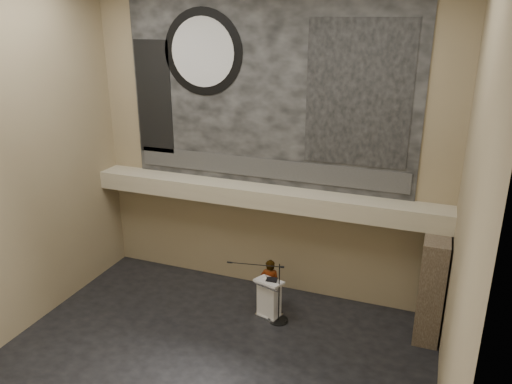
% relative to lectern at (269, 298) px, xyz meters
% --- Properties ---
extents(floor, '(10.00, 10.00, 0.00)m').
position_rel_lectern_xyz_m(floor, '(-0.67, -2.40, -0.55)').
color(floor, black).
rests_on(floor, ground).
extents(wall_back, '(10.00, 0.02, 8.50)m').
position_rel_lectern_xyz_m(wall_back, '(-0.67, 1.60, 3.70)').
color(wall_back, '#877656').
rests_on(wall_back, floor).
extents(wall_front, '(10.00, 0.02, 8.50)m').
position_rel_lectern_xyz_m(wall_front, '(-0.67, -6.40, 3.70)').
color(wall_front, '#877656').
rests_on(wall_front, floor).
extents(wall_left, '(0.02, 8.00, 8.50)m').
position_rel_lectern_xyz_m(wall_left, '(-5.67, -2.40, 3.70)').
color(wall_left, '#877656').
rests_on(wall_left, floor).
extents(wall_right, '(0.02, 8.00, 8.50)m').
position_rel_lectern_xyz_m(wall_right, '(4.33, -2.40, 3.70)').
color(wall_right, '#877656').
rests_on(wall_right, floor).
extents(soffit, '(10.00, 0.80, 0.50)m').
position_rel_lectern_xyz_m(soffit, '(-0.67, 1.20, 2.40)').
color(soffit, tan).
rests_on(soffit, wall_back).
extents(sprinkler_left, '(0.04, 0.04, 0.06)m').
position_rel_lectern_xyz_m(sprinkler_left, '(-2.27, 1.15, 2.12)').
color(sprinkler_left, '#B2893D').
rests_on(sprinkler_left, soffit).
extents(sprinkler_right, '(0.04, 0.04, 0.06)m').
position_rel_lectern_xyz_m(sprinkler_right, '(1.23, 1.15, 2.12)').
color(sprinkler_right, '#B2893D').
rests_on(sprinkler_right, soffit).
extents(banner, '(8.00, 0.05, 5.00)m').
position_rel_lectern_xyz_m(banner, '(-0.67, 1.57, 5.15)').
color(banner, black).
rests_on(banner, wall_back).
extents(banner_text_strip, '(7.76, 0.02, 0.55)m').
position_rel_lectern_xyz_m(banner_text_strip, '(-0.67, 1.53, 3.10)').
color(banner_text_strip, '#303030').
rests_on(banner_text_strip, banner).
extents(banner_clock_rim, '(2.30, 0.02, 2.30)m').
position_rel_lectern_xyz_m(banner_clock_rim, '(-2.47, 1.53, 6.15)').
color(banner_clock_rim, black).
rests_on(banner_clock_rim, banner).
extents(banner_clock_face, '(1.84, 0.02, 1.84)m').
position_rel_lectern_xyz_m(banner_clock_face, '(-2.47, 1.51, 6.15)').
color(banner_clock_face, silver).
rests_on(banner_clock_face, banner).
extents(banner_building_print, '(2.60, 0.02, 3.60)m').
position_rel_lectern_xyz_m(banner_building_print, '(1.73, 1.53, 5.25)').
color(banner_building_print, black).
rests_on(banner_building_print, banner).
extents(banner_brick_print, '(1.10, 0.02, 3.20)m').
position_rel_lectern_xyz_m(banner_brick_print, '(-4.07, 1.53, 4.85)').
color(banner_brick_print, black).
rests_on(banner_brick_print, banner).
extents(stone_pier, '(0.60, 1.40, 2.70)m').
position_rel_lectern_xyz_m(stone_pier, '(3.98, 0.75, 0.80)').
color(stone_pier, '#3E3226').
rests_on(stone_pier, floor).
extents(lectern, '(0.80, 0.66, 1.13)m').
position_rel_lectern_xyz_m(lectern, '(0.00, 0.00, 0.00)').
color(lectern, silver).
rests_on(lectern, floor).
extents(binder, '(0.31, 0.26, 0.04)m').
position_rel_lectern_xyz_m(binder, '(0.06, 0.01, 0.56)').
color(binder, black).
rests_on(binder, lectern).
extents(papers, '(0.34, 0.39, 0.00)m').
position_rel_lectern_xyz_m(papers, '(-0.09, -0.02, 0.55)').
color(papers, silver).
rests_on(papers, lectern).
extents(speaker_person, '(0.57, 0.40, 1.47)m').
position_rel_lectern_xyz_m(speaker_person, '(-0.12, 0.42, 0.18)').
color(speaker_person, white).
rests_on(speaker_person, floor).
extents(mic_stand, '(1.61, 0.52, 1.68)m').
position_rel_lectern_xyz_m(mic_stand, '(0.25, -0.11, -0.28)').
color(mic_stand, black).
rests_on(mic_stand, floor).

